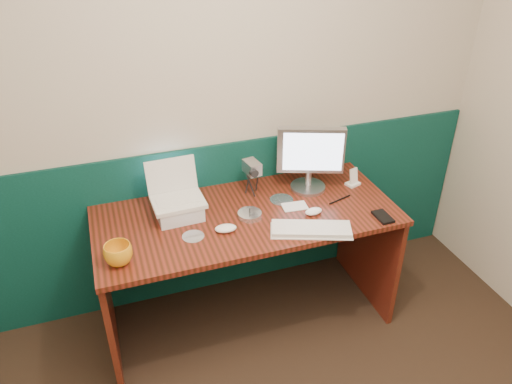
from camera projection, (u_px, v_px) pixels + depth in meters
name	position (u px, v px, depth m)	size (l,w,h in m)	color
back_wall	(194.00, 104.00, 2.64)	(3.50, 0.04, 2.50)	#BDB2A0
wainscot	(203.00, 222.00, 3.02)	(3.48, 0.02, 1.00)	#072F28
desk	(247.00, 268.00, 2.84)	(1.60, 0.70, 0.75)	#341609
laptop_riser	(179.00, 210.00, 2.61)	(0.23, 0.19, 0.08)	silver
laptop	(177.00, 185.00, 2.53)	(0.27, 0.20, 0.22)	silver
monitor	(309.00, 160.00, 2.78)	(0.37, 0.11, 0.37)	#A5A4A9
keyboard	(311.00, 230.00, 2.50)	(0.40, 0.13, 0.02)	white
mouse_right	(314.00, 211.00, 2.64)	(0.10, 0.06, 0.03)	white
mouse_left	(226.00, 228.00, 2.50)	(0.11, 0.07, 0.04)	white
mug	(118.00, 254.00, 2.27)	(0.13, 0.13, 0.10)	orange
camcorder	(252.00, 178.00, 2.78)	(0.09, 0.13, 0.20)	#A7A7AB
cd_spindle	(250.00, 215.00, 2.62)	(0.13, 0.13, 0.03)	silver
cd_loose_a	(193.00, 236.00, 2.47)	(0.11, 0.11, 0.00)	silver
cd_loose_b	(282.00, 199.00, 2.77)	(0.13, 0.13, 0.00)	silver
pen	(340.00, 199.00, 2.76)	(0.01, 0.01, 0.15)	black
papers	(295.00, 206.00, 2.71)	(0.13, 0.09, 0.00)	white
dock	(353.00, 184.00, 2.90)	(0.08, 0.06, 0.01)	white
music_player	(354.00, 176.00, 2.88)	(0.05, 0.01, 0.09)	white
pda	(383.00, 217.00, 2.61)	(0.07, 0.12, 0.01)	black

